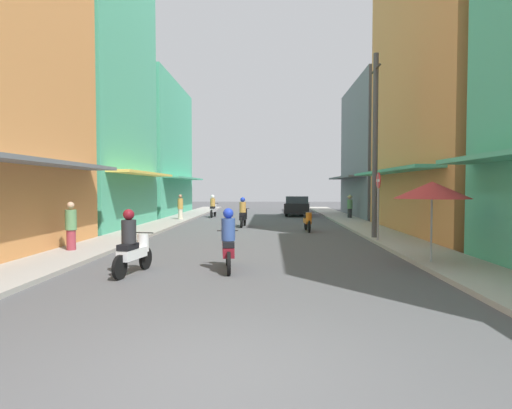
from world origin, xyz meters
The scene contains 19 objects.
ground_plane centered at (0.00, 15.26, 0.00)m, with size 84.74×84.74×0.00m, color #4C4C4F.
sidewalk_left centered at (-5.40, 15.26, 0.06)m, with size 1.91×46.52×0.12m, color #9E9991.
sidewalk_right centered at (5.40, 15.26, 0.06)m, with size 1.91×46.52×0.12m, color #ADA89E.
building_left_mid centered at (-9.35, 16.68, 8.92)m, with size 7.05×8.52×17.85m.
building_left_far centered at (-9.35, 27.11, 4.97)m, with size 7.05×10.79×9.94m.
building_right_mid centered at (9.35, 14.32, 6.98)m, with size 7.05×11.00×13.98m.
building_right_far centered at (9.35, 25.28, 4.67)m, with size 7.05×9.49×9.34m.
motorbike_silver centered at (-3.44, 24.85, 0.70)m, with size 0.55×1.81×1.58m.
motorbike_maroon centered at (-0.48, 5.92, 0.70)m, with size 0.55×1.81×1.58m.
motorbike_white centered at (-2.72, 5.35, 0.70)m, with size 0.60×1.80×1.58m.
motorbike_orange centered at (2.35, 15.44, 0.50)m, with size 0.55×1.81×0.96m.
motorbike_black centered at (-0.86, 17.68, 0.70)m, with size 0.55×1.81×1.58m.
parked_car centered at (2.61, 26.81, 0.74)m, with size 2.15×4.25×1.45m.
pedestrian_foreground centered at (-5.69, 8.41, 0.82)m, with size 0.34×0.34×1.64m.
pedestrian_far centered at (5.78, 23.02, 0.92)m, with size 0.44×0.44×1.62m.
pedestrian_midway centered at (-5.03, 21.42, 0.83)m, with size 0.34×0.34×1.66m.
vendor_umbrella centered at (4.85, 6.69, 2.02)m, with size 1.97×1.97×2.24m.
utility_pole centered at (4.69, 12.15, 3.73)m, with size 0.20×1.20×7.31m.
street_sign_no_entry centered at (4.59, 11.20, 1.72)m, with size 0.07×0.60×2.65m.
Camera 1 is at (0.57, -4.55, 2.08)m, focal length 29.49 mm.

